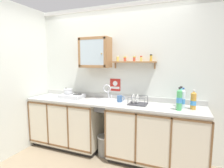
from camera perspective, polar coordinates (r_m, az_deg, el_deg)
floor at (r=2.96m, az=-4.38°, el=-25.31°), size 6.02×6.02×0.00m
back_wall at (r=3.17m, az=1.11°, el=1.83°), size 3.62×0.07×2.57m
side_wall_left at (r=3.32m, az=-31.28°, el=0.86°), size 0.05×3.49×2.57m
lower_cabinet_run at (r=3.49m, az=-14.19°, el=-12.06°), size 1.32×0.57×0.90m
lower_cabinet_run_right at (r=2.90m, az=13.84°, el=-16.10°), size 1.46×0.57×0.90m
countertop at (r=2.95m, az=-1.02°, el=-6.08°), size 2.98×0.59×0.03m
backsplash at (r=3.18m, az=0.87°, el=-4.07°), size 2.98×0.02×0.08m
sink at (r=3.04m, az=-3.05°, el=-6.19°), size 0.55×0.47×0.41m
hot_plate_stove at (r=3.33m, az=-12.76°, el=-3.83°), size 0.42×0.30×0.07m
saucepan at (r=3.39m, az=-14.01°, el=-2.22°), size 0.27×0.26×0.08m
bottle_juice_amber_0 at (r=2.72m, az=24.80°, el=-4.94°), size 0.08×0.08×0.28m
bottle_water_clear_1 at (r=2.69m, az=21.94°, el=-4.66°), size 0.06×0.06×0.30m
bottle_soda_green_2 at (r=2.59m, az=20.88°, el=-4.73°), size 0.07×0.07×0.32m
bottle_detergent_teal_3 at (r=2.80m, az=21.29°, el=-4.04°), size 0.09×0.09×0.30m
dish_rack at (r=2.81m, az=8.17°, el=-5.84°), size 0.28×0.25×0.16m
mug at (r=2.94m, az=2.53°, el=-4.74°), size 0.13×0.09×0.11m
wall_cabinet at (r=3.15m, az=-5.47°, el=10.05°), size 0.54×0.29×0.52m
spice_shelf at (r=2.96m, az=6.93°, el=7.28°), size 0.74×0.14×0.23m
warning_sign at (r=3.15m, az=1.05°, el=-0.33°), size 0.19×0.01×0.22m
trash_bin at (r=3.20m, az=-2.44°, el=-19.05°), size 0.26×0.26×0.34m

